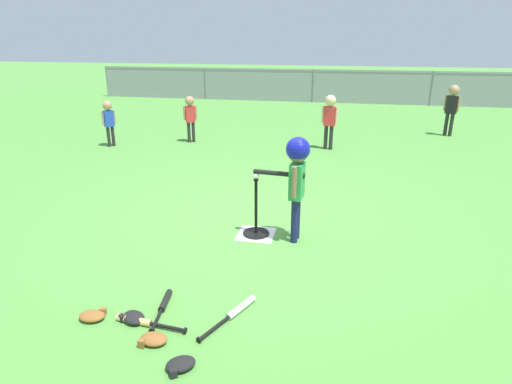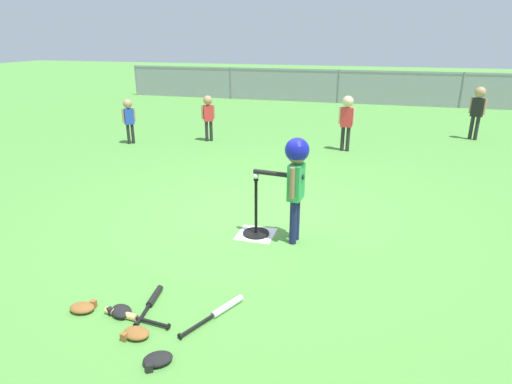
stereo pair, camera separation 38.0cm
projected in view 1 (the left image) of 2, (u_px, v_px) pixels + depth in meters
ground_plane at (254, 214)px, 5.80m from camera, size 60.00×60.00×0.00m
home_plate at (256, 234)px, 5.23m from camera, size 0.44×0.44×0.01m
batting_tee at (256, 226)px, 5.19m from camera, size 0.32×0.32×0.71m
baseball_on_tee at (256, 176)px, 4.97m from camera, size 0.07×0.07×0.07m
batter_child at (297, 168)px, 4.79m from camera, size 0.65×0.35×1.24m
fielder_near_right at (190, 113)px, 9.49m from camera, size 0.27×0.20×1.03m
fielder_deep_left at (109, 117)px, 9.14m from camera, size 0.22×0.23×0.98m
fielder_near_left at (330, 115)px, 8.86m from camera, size 0.33×0.23×1.14m
fielder_deep_right at (452, 103)px, 10.05m from camera, size 0.32×0.24×1.20m
spare_bat_silver at (236, 311)px, 3.72m from camera, size 0.36×0.68×0.06m
spare_bat_wood at (141, 322)px, 3.59m from camera, size 0.64×0.11×0.06m
spare_bat_black at (164, 305)px, 3.82m from camera, size 0.13×0.58×0.06m
glove_by_plate at (180, 364)px, 3.12m from camera, size 0.27×0.25×0.07m
glove_near_bats at (93, 316)px, 3.66m from camera, size 0.24×0.19×0.07m
glove_tossed_aside at (153, 339)px, 3.37m from camera, size 0.23×0.18×0.07m
glove_outfield_drop at (133, 317)px, 3.63m from camera, size 0.27×0.25×0.07m
outfield_fence at (313, 85)px, 15.22m from camera, size 16.06×0.06×1.15m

